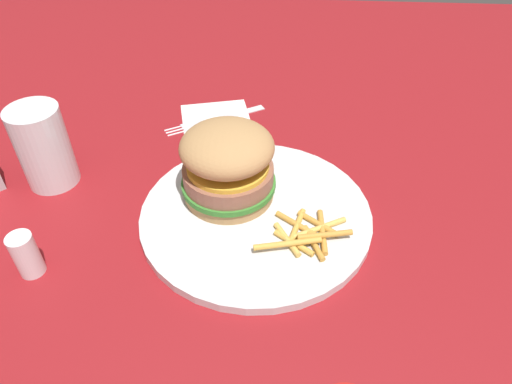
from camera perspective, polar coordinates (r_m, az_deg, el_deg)
name	(u,v)px	position (r m, az deg, el deg)	size (l,w,h in m)	color
ground_plane	(233,217)	(0.60, -2.84, -3.06)	(1.60, 1.60, 0.00)	maroon
plate	(256,213)	(0.60, 0.00, -2.59)	(0.29, 0.29, 0.01)	silver
sandwich	(228,164)	(0.59, -3.45, 3.44)	(0.12, 0.12, 0.10)	tan
fries_pile	(306,234)	(0.56, 6.13, -5.05)	(0.08, 0.12, 0.01)	#E5B251
napkin	(216,119)	(0.78, -4.85, 8.78)	(0.11, 0.11, 0.00)	white
fork	(215,118)	(0.78, -4.97, 8.90)	(0.10, 0.16, 0.00)	silver
drink_glass	(45,150)	(0.68, -24.29, 4.70)	(0.07, 0.07, 0.11)	silver
salt_shaker	(26,255)	(0.58, -26.13, -6.85)	(0.03, 0.03, 0.06)	white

